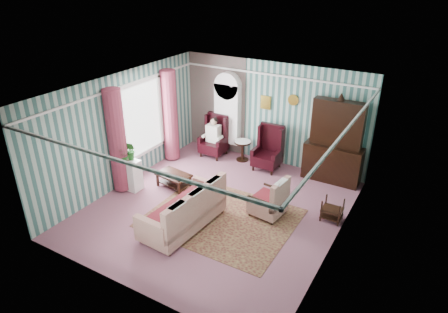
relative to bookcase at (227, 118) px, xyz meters
The scene contains 17 objects.
floor 3.34m from the bookcase, 64.58° to the right, with size 6.00×6.00×0.00m, color #8C5162.
room_shell 2.90m from the bookcase, 74.62° to the right, with size 5.53×6.02×2.91m.
bookcase is the anchor object (origin of this frame).
dresser_hutch 3.25m from the bookcase, ahead, with size 1.50×0.56×2.36m, color black.
wingback_left 0.68m from the bookcase, 122.66° to the right, with size 0.76×0.80×1.25m, color black.
wingback_right 1.63m from the bookcase, 14.57° to the right, with size 0.76×0.80×1.25m, color black.
seated_woman 0.70m from the bookcase, 122.66° to the right, with size 0.44×0.40×1.18m, color white, non-canonical shape.
round_side_table 1.07m from the bookcase, 20.27° to the right, with size 0.50×0.50×0.60m, color black.
nest_table 4.37m from the bookcase, 26.92° to the right, with size 0.45×0.38×0.54m, color black.
plant_stand 3.39m from the bookcase, 108.49° to the right, with size 0.55×0.35×0.80m, color silver.
rug 3.72m from the bookcase, 62.28° to the right, with size 3.20×2.60×0.01m, color #451718.
sofa 4.04m from the bookcase, 74.19° to the right, with size 2.08×1.08×0.99m, color #C2B496.
floral_armchair 3.55m from the bookcase, 44.84° to the right, with size 0.79×0.90×0.99m, color beige.
coffee_table 2.71m from the bookcase, 92.95° to the right, with size 0.86×0.54×0.38m, color black.
potted_plant_a 3.45m from the bookcase, 107.68° to the right, with size 0.38×0.33×0.43m, color #1B4E18.
potted_plant_b 3.24m from the bookcase, 108.04° to the right, with size 0.27×0.22×0.49m, color #1A541B.
potted_plant_c 3.30m from the bookcase, 109.38° to the right, with size 0.24×0.24×0.43m, color #204B17.
Camera 1 is at (4.16, -6.81, 5.20)m, focal length 32.00 mm.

